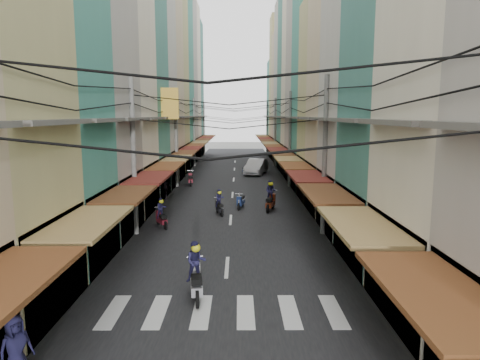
{
  "coord_description": "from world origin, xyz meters",
  "views": [
    {
      "loc": [
        0.48,
        -18.81,
        6.21
      ],
      "look_at": [
        0.56,
        6.24,
        2.38
      ],
      "focal_mm": 32.0,
      "sensor_mm": 36.0,
      "label": 1
    }
  ],
  "objects_px": {
    "white_car": "(256,174)",
    "traffic_sign": "(358,203)",
    "market_umbrella": "(436,234)",
    "bicycle": "(390,259)"
  },
  "relations": [
    {
      "from": "traffic_sign",
      "to": "white_car",
      "type": "bearing_deg",
      "value": 97.35
    },
    {
      "from": "bicycle",
      "to": "traffic_sign",
      "type": "height_order",
      "value": "traffic_sign"
    },
    {
      "from": "traffic_sign",
      "to": "market_umbrella",
      "type": "bearing_deg",
      "value": -73.98
    },
    {
      "from": "market_umbrella",
      "to": "traffic_sign",
      "type": "relative_size",
      "value": 0.81
    },
    {
      "from": "bicycle",
      "to": "market_umbrella",
      "type": "relative_size",
      "value": 0.7
    },
    {
      "from": "bicycle",
      "to": "traffic_sign",
      "type": "xyz_separation_m",
      "value": [
        -1.34,
        0.56,
        2.35
      ]
    },
    {
      "from": "market_umbrella",
      "to": "traffic_sign",
      "type": "bearing_deg",
      "value": 106.02
    },
    {
      "from": "white_car",
      "to": "traffic_sign",
      "type": "relative_size",
      "value": 1.79
    },
    {
      "from": "white_car",
      "to": "market_umbrella",
      "type": "distance_m",
      "value": 31.34
    },
    {
      "from": "market_umbrella",
      "to": "traffic_sign",
      "type": "xyz_separation_m",
      "value": [
        -1.34,
        4.65,
        0.06
      ]
    }
  ]
}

